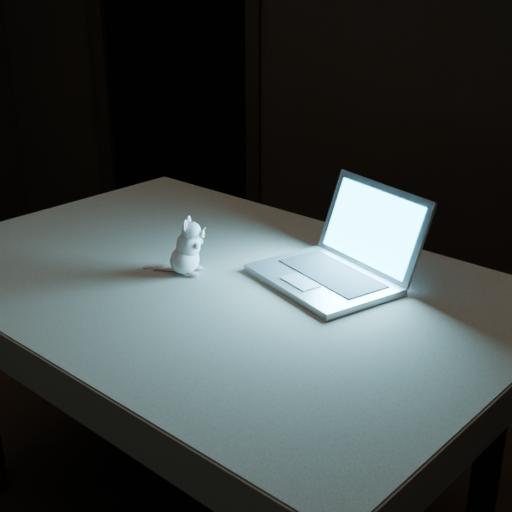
% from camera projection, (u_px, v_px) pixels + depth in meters
% --- Properties ---
extents(back_wall, '(4.50, 0.04, 2.60)m').
position_uv_depth(back_wall, '(362.00, 18.00, 3.99)').
color(back_wall, black).
rests_on(back_wall, ground).
extents(doorway, '(1.06, 0.36, 2.13)m').
position_uv_depth(doorway, '(176.00, 55.00, 4.39)').
color(doorway, black).
rests_on(doorway, back_wall).
extents(table, '(1.80, 1.53, 0.82)m').
position_uv_depth(table, '(217.00, 409.00, 2.13)').
color(table, black).
rests_on(table, floor).
extents(tablecloth, '(1.94, 1.67, 0.10)m').
position_uv_depth(tablecloth, '(235.00, 290.00, 2.02)').
color(tablecloth, '#BFB39F').
rests_on(tablecloth, table).
extents(laptop, '(0.48, 0.47, 0.25)m').
position_uv_depth(laptop, '(324.00, 239.00, 1.89)').
color(laptop, '#ACACB0').
rests_on(laptop, tablecloth).
extents(plush_mouse, '(0.15, 0.15, 0.16)m').
position_uv_depth(plush_mouse, '(184.00, 246.00, 1.97)').
color(plush_mouse, white).
rests_on(plush_mouse, tablecloth).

